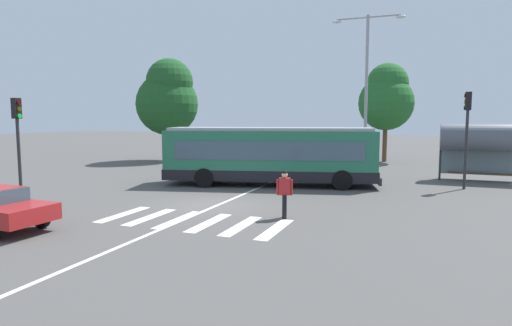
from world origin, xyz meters
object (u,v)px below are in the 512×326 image
Objects in this scene: twin_arm_street_lamp at (367,78)px; traffic_light_far_corner at (467,124)px; parked_car_black at (234,155)px; traffic_light_near_corner at (18,131)px; background_tree_right at (386,97)px; city_transit_bus at (270,155)px; background_tree_left at (168,98)px; parked_car_champagne at (343,159)px; bus_stop_shelter at (483,139)px; pedestrian_crossing_street at (285,191)px; parked_car_white at (264,157)px; parked_car_silver at (305,158)px.

traffic_light_far_corner is at bearing -41.88° from twin_arm_street_lamp.
traffic_light_near_corner is (-3.52, -15.48, 2.22)m from parked_car_black.
traffic_light_near_corner is at bearing -102.80° from parked_car_black.
twin_arm_street_lamp reaches higher than traffic_light_far_corner.
background_tree_right is (0.65, 7.87, -0.88)m from twin_arm_street_lamp.
background_tree_left is at bearing 142.61° from city_transit_bus.
traffic_light_far_corner is at bearing -17.93° from background_tree_left.
city_transit_bus is at bearing -107.13° from background_tree_right.
parked_car_champagne is 0.46× the size of twin_arm_street_lamp.
traffic_light_far_corner reaches higher than bus_stop_shelter.
parked_car_champagne is at bearing 153.43° from twin_arm_street_lamp.
pedestrian_crossing_street is at bearing -60.03° from parked_car_black.
traffic_light_far_corner is at bearing -109.06° from bus_stop_shelter.
parked_car_champagne is 1.05× the size of bus_stop_shelter.
traffic_light_far_corner reaches higher than parked_car_white.
parked_car_white is 11.75m from background_tree_right.
traffic_light_far_corner is 1.10× the size of bus_stop_shelter.
twin_arm_street_lamp is at bearing -26.57° from parked_car_champagne.
pedestrian_crossing_street is 0.35× the size of traffic_light_far_corner.
background_tree_left is at bearing 100.31° from traffic_light_near_corner.
traffic_light_near_corner reaches higher than bus_stop_shelter.
traffic_light_near_corner is (-8.94, -15.55, 2.22)m from parked_car_silver.
parked_car_black is at bearing -179.47° from parked_car_champagne.
parked_car_white is at bearing 171.86° from bus_stop_shelter.
parked_car_champagne is 8.71m from bus_stop_shelter.
bus_stop_shelter is at bearing 70.94° from traffic_light_far_corner.
background_tree_right reaches higher than parked_car_black.
background_tree_left is at bearing 168.61° from parked_car_white.
city_transit_bus is at bearing -152.61° from bus_stop_shelter.
parked_car_black is 5.42m from parked_car_silver.
parked_car_white is (-6.11, 14.52, -0.20)m from pedestrian_crossing_street.
parked_car_champagne is at bearing 72.84° from city_transit_bus.
parked_car_silver is at bearing 0.77° from parked_car_black.
parked_car_black is 16.03m from traffic_light_near_corner.
city_transit_bus is 16.23m from background_tree_right.
twin_arm_street_lamp is at bearing 48.37° from traffic_light_near_corner.
traffic_light_near_corner is (-9.13, -7.54, 1.40)m from city_transit_bus.
pedestrian_crossing_street is 0.17× the size of twin_arm_street_lamp.
twin_arm_street_lamp is at bearing 61.04° from city_transit_bus.
traffic_light_far_corner is (9.74, -5.73, 2.48)m from parked_car_silver.
parked_car_champagne is (-0.54, 15.05, -0.20)m from pedestrian_crossing_street.
twin_arm_street_lamp is (4.21, -0.77, 5.34)m from parked_car_silver.
background_tree_left reaches higher than parked_car_silver.
parked_car_white is (2.52, -0.45, 0.00)m from parked_car_black.
twin_arm_street_lamp is at bearing -10.31° from parked_car_silver.
city_transit_bus is 6.64× the size of pedestrian_crossing_street.
city_transit_bus is at bearing -107.16° from parked_car_champagne.
traffic_light_far_corner is 0.48× the size of twin_arm_street_lamp.
parked_car_black is 0.99× the size of parked_car_silver.
bus_stop_shelter is (16.28, -2.42, 1.65)m from parked_car_black.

